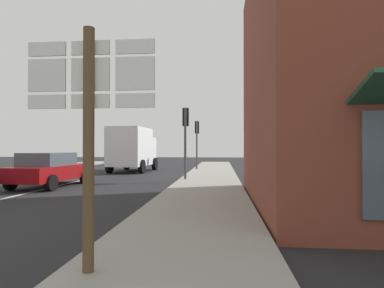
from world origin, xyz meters
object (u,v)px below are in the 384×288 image
delivery_truck (133,148)px  traffic_light_far_right (197,134)px  route_sign_post (89,123)px  traffic_light_near_right (186,127)px  sedan_far (50,169)px

delivery_truck → traffic_light_far_right: (4.43, 1.34, 1.03)m
route_sign_post → traffic_light_near_right: traffic_light_near_right is taller
sedan_far → traffic_light_near_right: bearing=25.1°
route_sign_post → traffic_light_near_right: size_ratio=0.87×
sedan_far → delivery_truck: delivery_truck is taller
traffic_light_far_right → traffic_light_near_right: 7.46m
route_sign_post → traffic_light_near_right: (-0.11, 11.87, 0.71)m
route_sign_post → traffic_light_near_right: bearing=90.5°
route_sign_post → traffic_light_far_right: (-0.11, 19.33, 0.68)m
route_sign_post → traffic_light_far_right: 19.34m
sedan_far → traffic_light_far_right: size_ratio=1.18×
delivery_truck → route_sign_post: route_sign_post is taller
delivery_truck → traffic_light_near_right: bearing=-54.1°
traffic_light_far_right → delivery_truck: bearing=-163.2°
sedan_far → traffic_light_far_right: 11.70m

